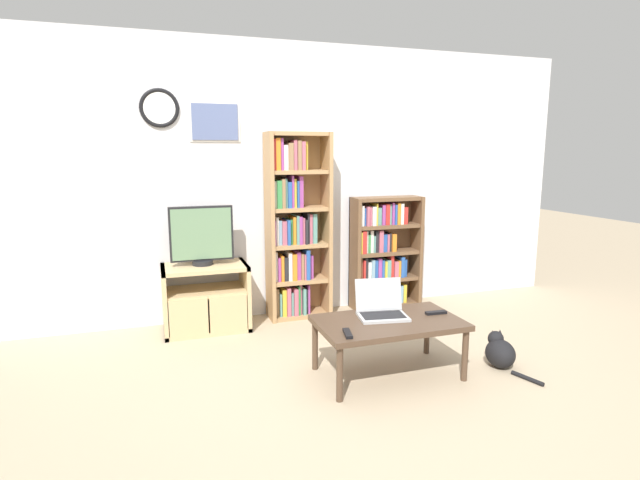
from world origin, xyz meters
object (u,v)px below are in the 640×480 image
Objects in this scene: laptop at (381,307)px; bookshelf_short at (382,254)px; television at (202,236)px; coffee_table at (389,326)px; remote_far_from_laptop at (348,333)px; tv_stand at (206,298)px; bookshelf_tall at (294,229)px; cat at (500,352)px; remote_near_laptop at (436,313)px.

bookshelf_short is at bearing 73.40° from laptop.
bookshelf_short is at bearing 3.50° from television.
remote_far_from_laptop is at bearing -155.39° from coffee_table.
tv_stand is 1.82m from bookshelf_short.
bookshelf_tall is at bearing -178.63° from bookshelf_short.
laptop is at bearing -48.00° from tv_stand.
cat is (1.24, 0.04, -0.31)m from remote_far_from_laptop.
television reaches higher than coffee_table.
laptop is (1.14, -1.28, -0.38)m from television.
tv_stand reaches higher than coffee_table.
cat is (0.20, -1.64, -0.44)m from bookshelf_short.
tv_stand is 4.50× the size of remote_far_from_laptop.
bookshelf_short is at bearing 173.00° from remote_near_laptop.
remote_far_from_laptop is (-0.77, -0.19, 0.00)m from remote_near_laptop.
cat is at bearing -9.20° from coffee_table.
cat is at bearing -37.26° from television.
remote_far_from_laptop is at bearing -121.93° from bookshelf_short.
television is (-0.01, 0.03, 0.56)m from tv_stand.
tv_stand is 1.77m from coffee_table.
remote_far_from_laptop is at bearing -173.49° from cat.
tv_stand is at bearing -67.56° from television.
bookshelf_short reaches higher than remote_far_from_laptop.
remote_far_from_laptop is 0.33× the size of cat.
remote_near_laptop is 0.80m from remote_far_from_laptop.
remote_near_laptop is (-0.27, -1.48, -0.13)m from bookshelf_short.
bookshelf_tall reaches higher than remote_far_from_laptop.
bookshelf_tall is at bearing -152.10° from remote_near_laptop.
tv_stand reaches higher than remote_far_from_laptop.
laptop is at bearing 96.56° from coffee_table.
television is 1.76m from laptop.
tv_stand is 2.50m from cat.
bookshelf_tall is 10.65× the size of remote_far_from_laptop.
laptop is 2.37× the size of remote_near_laptop.
tv_stand is 0.66× the size of bookshelf_short.
television is 2.11m from remote_near_laptop.
coffee_table is 2.04× the size of cat.
laptop is at bearing -48.38° from television.
tv_stand is 4.59× the size of remote_near_laptop.
remote_far_from_laptop reaches higher than cat.
remote_near_laptop is at bearing -3.83° from laptop.
bookshelf_short is 1.98m from remote_far_from_laptop.
laptop is 0.42m from remote_near_laptop.
bookshelf_tall is 1.55× the size of bookshelf_short.
television is at bearing -176.50° from bookshelf_short.
bookshelf_tall is 0.99m from bookshelf_short.
television is 0.88m from bookshelf_tall.
remote_far_from_laptop is (-0.38, -0.18, 0.05)m from coffee_table.
remote_near_laptop is (0.40, -0.09, -0.05)m from laptop.
bookshelf_short is 7.01× the size of remote_near_laptop.
laptop is at bearing -99.67° from remote_near_laptop.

